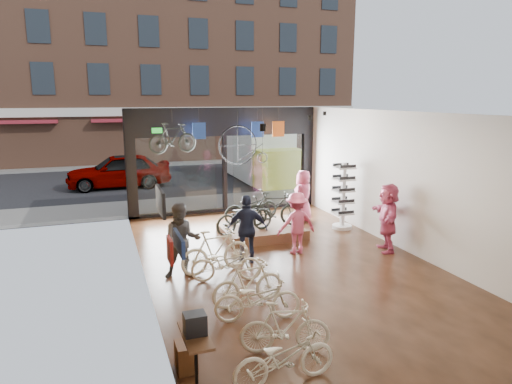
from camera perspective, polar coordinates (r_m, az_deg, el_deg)
name	(u,v)px	position (r m, az deg, el deg)	size (l,w,h in m)	color
ground_plane	(289,266)	(11.68, 4.09, -9.24)	(7.00, 12.00, 0.04)	black
ceiling	(291,112)	(10.91, 4.39, 9.94)	(7.00, 12.00, 0.04)	black
wall_left	(142,203)	(10.28, -14.08, -1.30)	(0.04, 12.00, 3.80)	olive
wall_right	(410,183)	(12.93, 18.70, 1.07)	(0.04, 12.00, 3.80)	beige
wall_back	(486,287)	(6.32, 26.85, -10.53)	(7.00, 0.04, 3.80)	beige
storefront	(224,160)	(16.73, -3.97, 3.97)	(7.00, 0.26, 3.80)	black
exit_sign	(157,130)	(16.04, -12.28, 7.53)	(0.35, 0.06, 0.18)	#198C26
street_road	(182,174)	(25.72, -9.23, 2.28)	(30.00, 18.00, 0.02)	black
sidewalk_near	(217,202)	(18.21, -4.89, -1.29)	(30.00, 2.40, 0.12)	slate
sidewalk_far	(171,163)	(29.61, -10.61, 3.61)	(30.00, 2.00, 0.12)	slate
opposite_building	(161,53)	(31.92, -11.82, 16.63)	(26.00, 5.00, 14.00)	brown
street_car	(119,171)	(22.27, -16.77, 2.58)	(1.89, 4.69, 1.60)	gray
box_truck	(264,156)	(22.57, 1.05, 4.55)	(2.25, 6.74, 2.66)	silver
floor_bike_0	(284,357)	(7.12, 3.57, -19.92)	(0.56, 1.62, 0.85)	beige
floor_bike_1	(285,327)	(7.83, 3.66, -16.54)	(0.43, 1.51, 0.91)	beige
floor_bike_2	(257,299)	(8.83, 0.19, -13.21)	(0.57, 1.64, 0.86)	beige
floor_bike_3	(248,283)	(9.43, -1.02, -11.29)	(0.44, 1.57, 0.94)	beige
floor_bike_4	(226,263)	(10.60, -3.73, -8.88)	(0.57, 1.63, 0.86)	beige
floor_bike_5	(216,251)	(11.09, -5.04, -7.35)	(0.51, 1.79, 1.08)	beige
display_platform	(261,231)	(13.95, 0.68, -4.94)	(2.40, 1.80, 0.30)	brown
display_bike_left	(245,216)	(13.18, -1.43, -3.04)	(0.66, 1.88, 0.99)	black
display_bike_mid	(274,209)	(13.90, 2.24, -2.11)	(0.50, 1.76, 1.06)	black
display_bike_right	(251,207)	(14.27, -0.62, -1.91)	(0.65, 1.85, 0.97)	black
customer_1	(182,241)	(10.77, -9.21, -6.04)	(0.87, 0.68, 1.79)	#3F3F44
customer_2	(247,229)	(11.59, -1.10, -4.67)	(1.03, 0.43, 1.77)	#161C33
customer_3	(297,223)	(12.34, 5.10, -3.89)	(1.09, 0.62, 1.68)	#CC4C72
customer_4	(303,196)	(15.52, 5.91, -0.49)	(0.86, 0.56, 1.77)	#CC4C72
customer_5	(388,217)	(12.96, 16.14, -3.08)	(1.75, 0.56, 1.89)	#CC4C72
sunglasses_rack	(343,196)	(14.81, 10.83, -0.52)	(0.63, 0.51, 2.13)	white
wall_merch	(176,290)	(7.17, -9.98, -11.96)	(0.40, 2.40, 2.60)	navy
penny_farthing	(246,146)	(15.79, -1.30, 5.72)	(1.70, 0.06, 1.36)	black
hung_bike	(173,138)	(14.42, -10.36, 6.66)	(0.45, 1.58, 0.95)	black
jersey_left	(199,131)	(15.59, -7.13, 7.59)	(0.45, 0.03, 0.55)	#1E3F99
jersey_mid	(257,129)	(16.15, 0.19, 7.82)	(0.45, 0.03, 0.55)	#1E3F99
jersey_right	(278,129)	(16.43, 2.80, 7.88)	(0.45, 0.03, 0.55)	#CC5919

